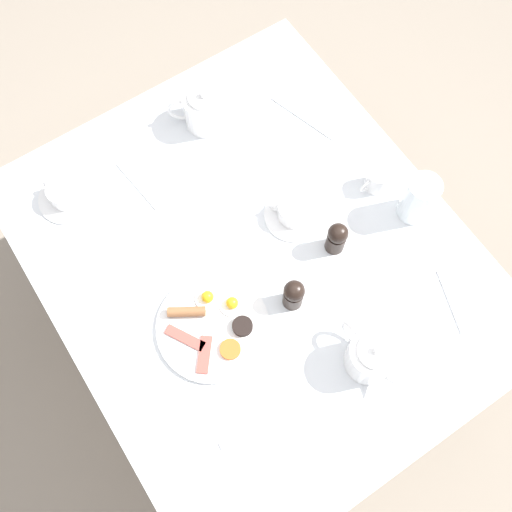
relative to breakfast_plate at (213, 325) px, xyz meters
The scene contains 15 objects.
ground_plane 0.76m from the breakfast_plate, 154.05° to the right, with size 8.00×8.00×0.00m, color gray.
table 0.21m from the breakfast_plate, 154.05° to the right, with size 1.01×1.20×0.72m.
breakfast_plate is the anchor object (origin of this frame).
teapot_near 0.38m from the breakfast_plate, 133.43° to the left, with size 0.11×0.20×0.13m.
teapot_far 0.59m from the breakfast_plate, 119.89° to the right, with size 0.18×0.12×0.13m.
teacup_with_saucer_left 0.52m from the breakfast_plate, 74.79° to the right, with size 0.15×0.15×0.06m.
teacup_with_saucer_right 0.36m from the breakfast_plate, 157.56° to the right, with size 0.15×0.15×0.06m.
water_glass_tall 0.60m from the breakfast_plate, behind, with size 0.08×0.08×0.14m.
creamer_jug 0.57m from the breakfast_plate, behind, with size 0.09×0.06×0.07m.
pepper_grinder 0.37m from the breakfast_plate, behind, with size 0.05×0.05×0.11m.
salt_grinder 0.21m from the breakfast_plate, 164.48° to the left, with size 0.05×0.05×0.11m.
fork_by_plate 0.44m from the breakfast_plate, 94.65° to the right, with size 0.03×0.18×0.00m.
knife_by_plate 0.64m from the breakfast_plate, 144.93° to the right, with size 0.08×0.21×0.00m.
spoon_for_tea 0.59m from the breakfast_plate, 152.59° to the left, with size 0.07×0.16×0.00m.
fork_spare 0.26m from the breakfast_plate, 80.74° to the left, with size 0.19×0.04×0.00m.
Camera 1 is at (0.30, 0.46, 2.13)m, focal length 42.00 mm.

